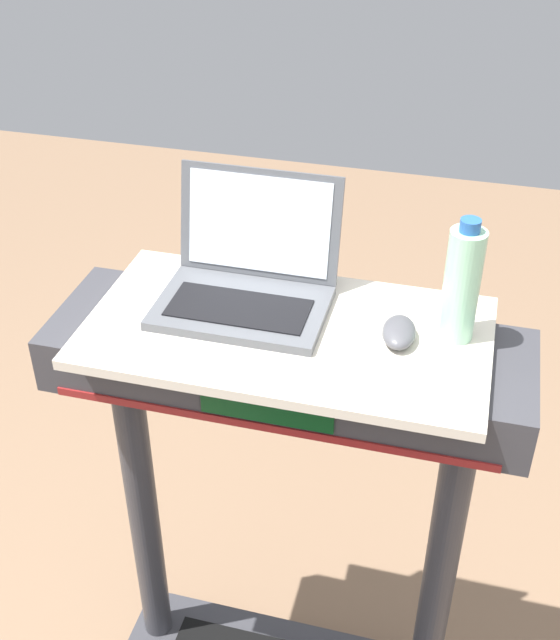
{
  "coord_description": "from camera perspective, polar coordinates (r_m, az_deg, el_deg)",
  "views": [
    {
      "loc": [
        0.3,
        -0.48,
        2.01
      ],
      "look_at": [
        0.0,
        0.65,
        1.21
      ],
      "focal_mm": 46.04,
      "sensor_mm": 36.0,
      "label": 1
    }
  ],
  "objects": [
    {
      "name": "laptop",
      "position": [
        1.54,
        -2.28,
        2.84
      ],
      "size": [
        0.32,
        0.26,
        0.23
      ],
      "rotation": [
        0.0,
        0.0,
        -0.03
      ],
      "color": "#515459",
      "rests_on": "desk_board"
    },
    {
      "name": "water_bottle",
      "position": [
        1.44,
        12.52,
        2.46
      ],
      "size": [
        0.06,
        0.06,
        0.23
      ],
      "color": "#9EDBB2",
      "rests_on": "desk_board"
    },
    {
      "name": "computer_mouse",
      "position": [
        1.47,
        8.28,
        -0.84
      ],
      "size": [
        0.07,
        0.1,
        0.03
      ],
      "primitive_type": "ellipsoid",
      "rotation": [
        0.0,
        0.0,
        0.08
      ],
      "color": "#4C4C51",
      "rests_on": "desk_board"
    },
    {
      "name": "desk_board",
      "position": [
        1.5,
        0.49,
        -0.84
      ],
      "size": [
        0.73,
        0.4,
        0.02
      ],
      "primitive_type": "cube",
      "color": "beige",
      "rests_on": "treadmill_base"
    }
  ]
}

